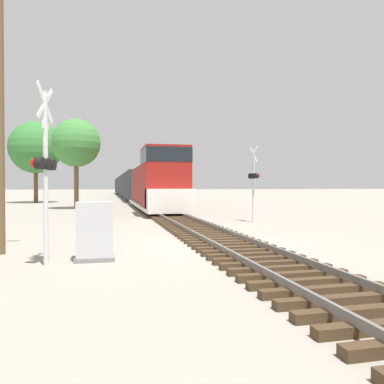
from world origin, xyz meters
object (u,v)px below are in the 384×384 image
(crossing_signal_near, at_px, (44,166))
(relay_cabinet, at_px, (95,232))
(tree_far_right, at_px, (76,143))
(tree_mid_background, at_px, (36,148))
(freight_train, at_px, (129,186))
(crossing_signal_far, at_px, (254,178))

(crossing_signal_near, relative_size, relay_cabinet, 2.86)
(tree_far_right, distance_m, tree_mid_background, 14.49)
(freight_train, bearing_deg, crossing_signal_near, -95.65)
(crossing_signal_near, xyz_separation_m, tree_mid_background, (-6.62, 37.55, 4.05))
(freight_train, height_order, tree_far_right, tree_far_right)
(crossing_signal_near, bearing_deg, tree_mid_background, -154.93)
(tree_far_right, bearing_deg, crossing_signal_far, -53.99)
(freight_train, xyz_separation_m, tree_mid_background, (-12.13, -18.16, 4.53))
(tree_far_right, xyz_separation_m, tree_mid_background, (-5.61, 13.33, 0.82))
(freight_train, xyz_separation_m, relay_cabinet, (-4.29, -55.31, -1.27))
(crossing_signal_far, height_order, tree_far_right, tree_far_right)
(relay_cabinet, relative_size, tree_mid_background, 0.17)
(freight_train, relative_size, relay_cabinet, 54.45)
(freight_train, height_order, crossing_signal_far, freight_train)
(freight_train, bearing_deg, tree_far_right, -101.69)
(freight_train, distance_m, tree_far_right, 32.37)
(freight_train, height_order, tree_mid_background, tree_mid_background)
(relay_cabinet, distance_m, tree_mid_background, 38.41)
(crossing_signal_near, bearing_deg, relay_cabinet, 123.41)
(crossing_signal_near, xyz_separation_m, crossing_signal_far, (9.64, 9.58, -0.07))
(tree_far_right, relative_size, tree_mid_background, 0.82)
(relay_cabinet, bearing_deg, tree_far_right, 95.34)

